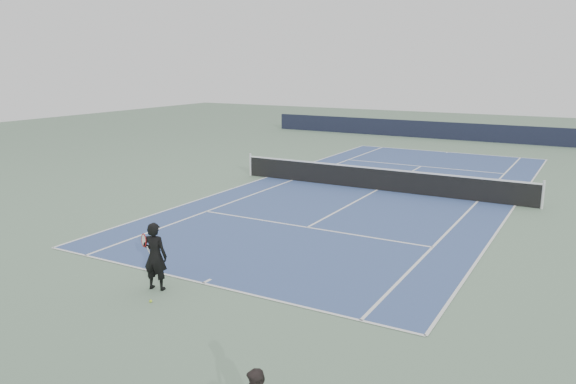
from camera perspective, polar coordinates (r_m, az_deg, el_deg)
The scene contains 6 objects.
ground at distance 24.03m, azimuth 9.06°, elevation 0.19°, with size 80.00×80.00×0.00m, color slate.
court_surface at distance 24.02m, azimuth 9.06°, elevation 0.20°, with size 10.97×23.77×0.01m, color #384F84.
tennis_net at distance 23.92m, azimuth 9.10°, elevation 1.37°, with size 12.90×0.10×1.07m.
windscreen_far at distance 40.97m, azimuth 17.99°, elevation 5.81°, with size 30.00×0.25×1.20m, color black.
tennis_player at distance 13.60m, azimuth -13.36°, elevation -6.35°, with size 0.80×0.57×1.64m.
tennis_ball at distance 13.17m, azimuth -13.78°, elevation -10.71°, with size 0.07×0.07×0.07m, color #B3D82C.
Camera 1 is at (8.10, -22.01, 5.23)m, focal length 35.00 mm.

